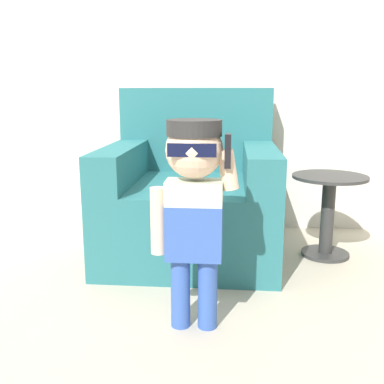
# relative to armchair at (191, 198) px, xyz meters

# --- Properties ---
(ground_plane) EXTENTS (10.00, 10.00, 0.00)m
(ground_plane) POSITION_rel_armchair_xyz_m (-0.20, -0.13, -0.34)
(ground_plane) COLOR #BCB29E
(wall_back) EXTENTS (10.00, 0.05, 2.60)m
(wall_back) POSITION_rel_armchair_xyz_m (-0.20, 0.58, 0.96)
(wall_back) COLOR silver
(wall_back) RESTS_ON ground_plane
(armchair) EXTENTS (1.00, 1.01, 1.00)m
(armchair) POSITION_rel_armchair_xyz_m (0.00, 0.00, 0.00)
(armchair) COLOR #286B70
(armchair) RESTS_ON ground_plane
(person_child) EXTENTS (0.36, 0.27, 0.87)m
(person_child) POSITION_rel_armchair_xyz_m (0.09, -0.93, 0.24)
(person_child) COLOR #3356AD
(person_child) RESTS_ON ground_plane
(side_table) EXTENTS (0.44, 0.44, 0.49)m
(side_table) POSITION_rel_armchair_xyz_m (0.82, -0.02, -0.04)
(side_table) COLOR #333333
(side_table) RESTS_ON ground_plane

